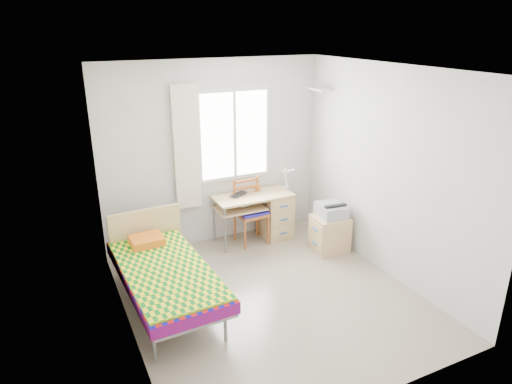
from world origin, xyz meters
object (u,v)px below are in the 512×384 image
desk (271,212)px  printer (331,210)px  chair (250,207)px  bed (164,271)px  cabinet (329,234)px

desk → printer: bearing=-52.2°
chair → printer: bearing=-41.5°
bed → cabinet: bearing=3.7°
bed → printer: (2.45, 0.30, 0.19)m
cabinet → bed: bearing=-168.8°
cabinet → printer: printer is taller
bed → chair: 1.85m
printer → bed: bearing=-167.0°
bed → chair: chair is taller
bed → desk: size_ratio=1.73×
chair → cabinet: 1.18m
cabinet → printer: (0.03, 0.04, 0.34)m
chair → printer: (0.90, -0.72, 0.07)m
desk → printer: desk is taller
printer → chair: bearing=147.8°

